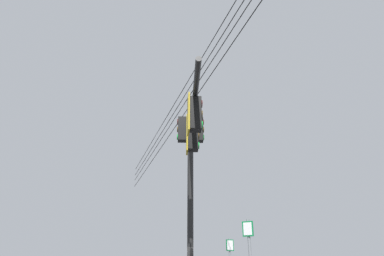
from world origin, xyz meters
name	(u,v)px	position (x,y,z in m)	size (l,w,h in m)	color
signal_mast_assembly	(191,159)	(1.12, 1.46, 5.03)	(4.75, 2.91, 7.01)	black
overhead_wire_span	(183,102)	(-0.48, 0.28, 8.12)	(15.10, 15.21, 1.61)	black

